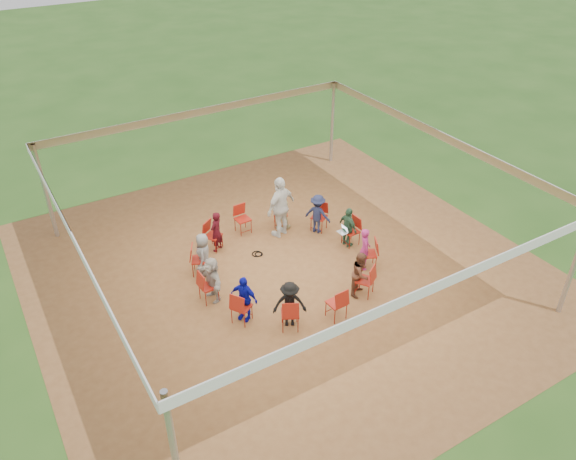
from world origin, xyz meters
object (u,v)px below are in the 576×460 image
chair_8 (290,313)px  chair_10 (365,280)px  chair_3 (243,219)px  chair_11 (369,254)px  cable_coil (258,254)px  chair_6 (208,286)px  chair_7 (242,307)px  person_seated_4 (203,254)px  person_seated_0 (348,227)px  person_seated_7 (290,304)px  chair_0 (351,231)px  chair_4 (213,236)px  person_seated_8 (361,273)px  person_seated_6 (244,298)px  chair_1 (319,217)px  chair_2 (281,213)px  standing_person (281,207)px  person_seated_9 (365,249)px  person_seated_1 (318,214)px  person_seated_3 (216,232)px  person_seated_2 (281,210)px  person_seated_5 (212,279)px  chair_5 (199,260)px  chair_9 (336,303)px

chair_8 → chair_10: size_ratio=1.00×
chair_3 → chair_8: 4.45m
chair_11 → cable_coil: (-2.33, 2.10, -0.43)m
chair_6 → chair_7: (0.36, -1.14, 0.00)m
person_seated_4 → chair_7: bearing=27.3°
person_seated_0 → person_seated_7: same height
chair_0 → chair_4: (-3.53, 1.85, 0.00)m
chair_10 → person_seated_8: size_ratio=0.72×
chair_11 → chair_4: bearing=75.0°
person_seated_4 → cable_coil: (1.65, 0.02, -0.61)m
chair_8 → person_seated_4: 3.18m
person_seated_0 → person_seated_6: bearing=105.0°
chair_1 → chair_0: bearing=165.0°
chair_2 → cable_coil: bearing=64.2°
chair_2 → person_seated_8: size_ratio=0.72×
chair_2 → person_seated_7: size_ratio=0.72×
person_seated_7 → standing_person: size_ratio=0.65×
cable_coil → person_seated_9: bearing=-42.7°
chair_8 → person_seated_4: person_seated_4 is taller
person_seated_7 → chair_8: bearing=-90.0°
chair_11 → person_seated_6: 3.89m
person_seated_1 → person_seated_3: 3.09m
chair_0 → chair_4: same height
chair_6 → person_seated_2: bearing=119.1°
chair_4 → person_seated_5: 2.25m
chair_7 → person_seated_0: 4.34m
chair_1 → person_seated_5: size_ratio=0.72×
chair_5 → person_seated_4: size_ratio=0.72×
chair_8 → person_seated_3: person_seated_3 is taller
chair_10 → person_seated_4: person_seated_4 is taller
person_seated_1 → person_seated_6: 4.37m
chair_6 → cable_coil: bearing=117.0°
person_seated_6 → cable_coil: size_ratio=3.90×
person_seated_7 → chair_4: bearing=120.9°
chair_9 → person_seated_3: bearing=104.6°
chair_3 → standing_person: bearing=140.4°
chair_11 → standing_person: bearing=52.1°
person_seated_4 → chair_2: bearing=136.5°
chair_4 → person_seated_1: size_ratio=0.72×
person_seated_3 → person_seated_7: (0.16, -3.78, 0.00)m
chair_10 → person_seated_3: size_ratio=0.72×
person_seated_7 → standing_person: 4.00m
person_seated_1 → person_seated_3: size_ratio=1.00×
person_seated_1 → person_seated_2: (-0.83, 0.77, 0.00)m
person_seated_7 → person_seated_1: bearing=75.0°
person_seated_4 → person_seated_7: 3.09m
chair_1 → person_seated_3: bearing=46.5°
chair_3 → cable_coil: bearing=79.0°
chair_11 → chair_5: bearing=90.0°
chair_9 → chair_11: same height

